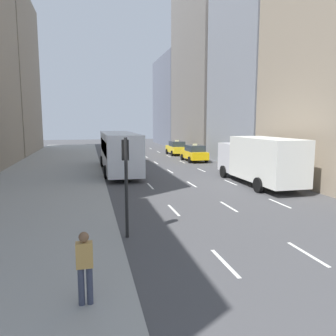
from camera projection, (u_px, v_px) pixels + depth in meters
The scene contains 9 objects.
sidewalk_left at pixel (52, 173), 26.36m from camera, with size 8.00×66.00×0.15m, color #9E9E99.
lane_markings at pixel (180, 177), 24.75m from camera, with size 5.72×56.00×0.01m.
building_row_right at pixel (250, 27), 32.59m from camera, with size 6.00×66.23×33.23m.
taxi_lead at pixel (194, 153), 34.57m from camera, with size 2.02×4.40×1.87m.
taxi_second at pixel (176, 148), 41.53m from camera, with size 2.02×4.40×1.87m.
city_bus at pixel (119, 150), 27.15m from camera, with size 2.80×11.61×3.25m.
box_truck at pixel (259, 159), 21.42m from camera, with size 2.58×8.40×3.15m.
pedestrian_mid_block at pixel (85, 265), 7.08m from camera, with size 0.36×0.22×1.65m.
traffic_light_pole at pixel (126, 171), 11.57m from camera, with size 0.24×0.42×3.60m.
Camera 1 is at (-3.98, -0.53, 4.13)m, focal length 35.00 mm.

